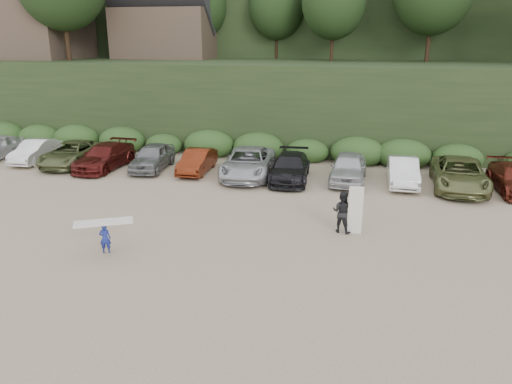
# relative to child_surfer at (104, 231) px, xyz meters

# --- Properties ---
(ground) EXTENTS (120.00, 120.00, 0.00)m
(ground) POSITION_rel_child_surfer_xyz_m (4.27, 1.76, -0.87)
(ground) COLOR tan
(ground) RESTS_ON ground
(hillside_backdrop) EXTENTS (90.00, 41.50, 28.00)m
(hillside_backdrop) POSITION_rel_child_surfer_xyz_m (4.01, 37.69, 10.35)
(hillside_backdrop) COLOR black
(hillside_backdrop) RESTS_ON ground
(parked_cars) EXTENTS (33.97, 6.17, 1.63)m
(parked_cars) POSITION_rel_child_surfer_xyz_m (1.93, 11.73, -0.11)
(parked_cars) COLOR silver
(parked_cars) RESTS_ON ground
(child_surfer) EXTENTS (2.17, 1.53, 1.28)m
(child_surfer) POSITION_rel_child_surfer_xyz_m (0.00, 0.00, 0.00)
(child_surfer) COLOR navy
(child_surfer) RESTS_ON ground
(adult_surfer) EXTENTS (1.35, 0.89, 2.10)m
(adult_surfer) POSITION_rel_child_surfer_xyz_m (8.65, 4.14, 0.03)
(adult_surfer) COLOR black
(adult_surfer) RESTS_ON ground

